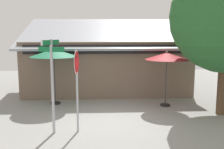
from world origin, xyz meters
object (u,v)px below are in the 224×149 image
Objects in this scene: stop_sign at (77,75)px; street_sign_post at (52,76)px; patio_umbrella_forest_green_left at (54,53)px; patio_umbrella_crimson_center at (167,57)px.

street_sign_post is at bearing -173.71° from stop_sign.
street_sign_post is 1.17× the size of patio_umbrella_forest_green_left.
stop_sign is 4.82m from patio_umbrella_crimson_center.
patio_umbrella_forest_green_left is at bearing 97.89° from street_sign_post.
patio_umbrella_crimson_center is at bearing -7.26° from patio_umbrella_forest_green_left.
patio_umbrella_crimson_center is (4.57, 3.06, 0.34)m from street_sign_post.
patio_umbrella_crimson_center is at bearing 33.81° from street_sign_post.
patio_umbrella_crimson_center is (5.09, -0.65, -0.13)m from patio_umbrella_forest_green_left.
patio_umbrella_crimson_center is (3.78, 2.98, 0.33)m from stop_sign.
street_sign_post is 1.13× the size of stop_sign.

